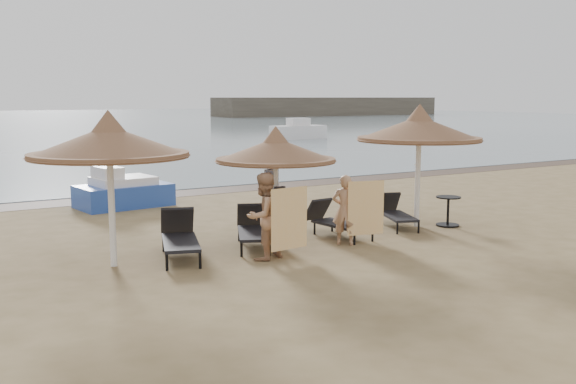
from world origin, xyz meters
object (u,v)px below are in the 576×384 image
person_right (345,204)px  lounger_near_left (253,228)px  lounger_near_right (334,220)px  pedal_boat (123,191)px  person_left (264,209)px  palapa_right (419,129)px  lounger_far_left (179,236)px  palapa_left (109,142)px  lounger_far_right (395,212)px  side_table (448,212)px  palapa_center (276,151)px

person_right → lounger_near_left: bearing=12.9°
lounger_near_right → pedal_boat: 6.82m
person_left → palapa_right: bearing=173.2°
palapa_right → lounger_far_left: size_ratio=1.43×
lounger_near_left → lounger_near_right: (1.97, -0.12, -0.01)m
lounger_near_right → pedal_boat: pedal_boat is taller
lounger_near_right → palapa_left: bearing=174.5°
lounger_far_right → side_table: size_ratio=2.48×
lounger_far_left → palapa_right: bearing=16.1°
pedal_boat → lounger_near_left: bearing=-88.9°
palapa_left → palapa_right: size_ratio=0.98×
side_table → person_left: (-5.29, -0.56, 0.63)m
lounger_far_left → pedal_boat: (0.70, 6.14, 0.04)m
palapa_center → lounger_near_left: 1.67m
palapa_right → person_right: (-2.59, -0.69, -1.45)m
side_table → person_right: 3.32m
palapa_left → lounger_far_right: (6.78, 0.24, -1.91)m
lounger_near_right → person_left: person_left is taller
side_table → pedal_boat: size_ratio=0.27×
palapa_center → person_right: palapa_center is taller
palapa_right → person_right: bearing=-165.1°
palapa_center → pedal_boat: (-1.36, 6.28, -1.53)m
palapa_left → pedal_boat: palapa_left is taller
palapa_right → palapa_left: bearing=179.6°
person_left → lounger_far_right: bearing=178.0°
palapa_right → lounger_far_right: 2.03m
lounger_far_right → person_left: bearing=-143.2°
person_right → person_left: bearing=48.5°
pedal_boat → palapa_left: bearing=-115.5°
palapa_left → palapa_right: bearing=-0.4°
person_left → lounger_near_left: bearing=-125.5°
lounger_near_right → side_table: size_ratio=2.53×
palapa_right → pedal_boat: bearing=129.4°
palapa_center → lounger_far_left: 2.60m
palapa_center → pedal_boat: size_ratio=0.94×
palapa_center → pedal_boat: bearing=102.2°
lounger_near_left → pedal_boat: (-0.93, 6.06, 0.07)m
pedal_boat → lounger_far_left: bearing=-104.2°
side_table → person_left: person_left is taller
pedal_boat → lounger_far_right: bearing=-59.3°
person_right → side_table: bearing=-131.7°
palapa_center → lounger_far_left: size_ratio=1.22×
lounger_near_left → lounger_far_right: (3.83, 0.04, -0.03)m
lounger_near_left → lounger_near_right: size_ratio=1.05×
palapa_center → lounger_far_right: palapa_center is taller
lounger_near_right → person_right: person_right is taller
palapa_left → side_table: bearing=-2.9°
lounger_far_left → lounger_near_left: 1.64m
palapa_right → side_table: 2.11m
lounger_near_left → person_left: bearing=-83.1°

